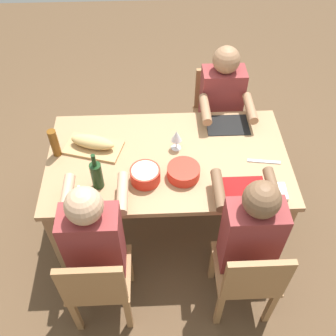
# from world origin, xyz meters

# --- Properties ---
(ground_plane) EXTENTS (8.00, 8.00, 0.00)m
(ground_plane) POSITION_xyz_m (0.00, 0.00, 0.00)
(ground_plane) COLOR brown
(dining_table) EXTENTS (1.70, 0.95, 0.74)m
(dining_table) POSITION_xyz_m (0.00, 0.00, 0.66)
(dining_table) COLOR #A87F56
(dining_table) RESTS_ON ground_plane
(chair_far_left) EXTENTS (0.40, 0.40, 0.85)m
(chair_far_left) POSITION_xyz_m (-0.47, 0.80, 0.48)
(chair_far_left) COLOR #9E7044
(chair_far_left) RESTS_ON ground_plane
(diner_far_left) EXTENTS (0.41, 0.53, 1.20)m
(diner_far_left) POSITION_xyz_m (-0.47, 0.61, 0.70)
(diner_far_left) COLOR #2D2D38
(diner_far_left) RESTS_ON ground_plane
(chair_far_right) EXTENTS (0.40, 0.40, 0.85)m
(chair_far_right) POSITION_xyz_m (0.47, 0.80, 0.48)
(chair_far_right) COLOR #9E7044
(chair_far_right) RESTS_ON ground_plane
(diner_far_right) EXTENTS (0.41, 0.53, 1.20)m
(diner_far_right) POSITION_xyz_m (0.47, 0.61, 0.70)
(diner_far_right) COLOR #2D2D38
(diner_far_right) RESTS_ON ground_plane
(chair_near_left) EXTENTS (0.40, 0.40, 0.85)m
(chair_near_left) POSITION_xyz_m (-0.47, -0.80, 0.48)
(chair_near_left) COLOR #9E7044
(chair_near_left) RESTS_ON ground_plane
(diner_near_left) EXTENTS (0.41, 0.53, 1.20)m
(diner_near_left) POSITION_xyz_m (-0.47, -0.61, 0.70)
(diner_near_left) COLOR #2D2D38
(diner_near_left) RESTS_ON ground_plane
(serving_bowl_pasta) EXTENTS (0.20, 0.20, 0.10)m
(serving_bowl_pasta) POSITION_xyz_m (0.16, 0.20, 0.80)
(serving_bowl_pasta) COLOR red
(serving_bowl_pasta) RESTS_ON dining_table
(serving_bowl_fruit) EXTENTS (0.22, 0.22, 0.08)m
(serving_bowl_fruit) POSITION_xyz_m (-0.10, 0.17, 0.79)
(serving_bowl_fruit) COLOR red
(serving_bowl_fruit) RESTS_ON dining_table
(cutting_board) EXTENTS (0.45, 0.32, 0.02)m
(cutting_board) POSITION_xyz_m (0.53, -0.11, 0.75)
(cutting_board) COLOR tan
(cutting_board) RESTS_ON dining_table
(bread_loaf) EXTENTS (0.34, 0.20, 0.09)m
(bread_loaf) POSITION_xyz_m (0.53, -0.11, 0.81)
(bread_loaf) COLOR tan
(bread_loaf) RESTS_ON cutting_board
(wine_bottle) EXTENTS (0.08, 0.08, 0.29)m
(wine_bottle) POSITION_xyz_m (0.47, 0.23, 0.85)
(wine_bottle) COLOR #193819
(wine_bottle) RESTS_ON dining_table
(beer_bottle) EXTENTS (0.06, 0.06, 0.22)m
(beer_bottle) POSITION_xyz_m (0.78, -0.07, 0.85)
(beer_bottle) COLOR brown
(beer_bottle) RESTS_ON dining_table
(wine_glass) EXTENTS (0.08, 0.08, 0.17)m
(wine_glass) POSITION_xyz_m (-0.06, -0.09, 0.86)
(wine_glass) COLOR silver
(wine_glass) RESTS_ON dining_table
(placemat_far_left) EXTENTS (0.32, 0.23, 0.01)m
(placemat_far_left) POSITION_xyz_m (-0.47, 0.32, 0.74)
(placemat_far_left) COLOR maroon
(placemat_far_left) RESTS_ON dining_table
(fork_far_right) EXTENTS (0.03, 0.17, 0.01)m
(fork_far_right) POSITION_xyz_m (0.61, 0.32, 0.74)
(fork_far_right) COLOR silver
(fork_far_right) RESTS_ON dining_table
(placemat_near_left) EXTENTS (0.32, 0.23, 0.01)m
(placemat_near_left) POSITION_xyz_m (-0.47, -0.32, 0.74)
(placemat_near_left) COLOR black
(placemat_near_left) RESTS_ON dining_table
(carving_knife) EXTENTS (0.23, 0.06, 0.01)m
(carving_knife) POSITION_xyz_m (-0.67, 0.07, 0.74)
(carving_knife) COLOR silver
(carving_knife) RESTS_ON dining_table
(napkin_stack) EXTENTS (0.15, 0.15, 0.02)m
(napkin_stack) POSITION_xyz_m (-0.69, 0.34, 0.75)
(napkin_stack) COLOR white
(napkin_stack) RESTS_ON dining_table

